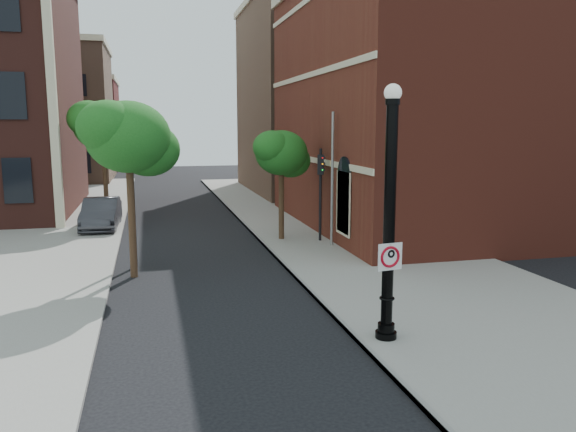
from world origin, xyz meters
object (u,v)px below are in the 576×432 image
object	(u,v)px
lamppost	(389,228)
no_parking_sign	(390,257)
traffic_signal_left	(131,170)
parked_car	(101,214)
traffic_signal_right	(321,180)

from	to	relation	value
lamppost	no_parking_sign	world-z (taller)	lamppost
lamppost	traffic_signal_left	xyz separation A→B (m)	(-5.95, 8.85, 0.78)
parked_car	traffic_signal_left	size ratio (longest dim) A/B	0.89
lamppost	parked_car	world-z (taller)	lamppost
lamppost	traffic_signal_right	size ratio (longest dim) A/B	1.46
traffic_signal_right	traffic_signal_left	bearing A→B (deg)	-141.04
no_parking_sign	parked_car	bearing A→B (deg)	105.46
lamppost	traffic_signal_right	distance (m)	11.50
no_parking_sign	traffic_signal_left	bearing A→B (deg)	114.85
no_parking_sign	parked_car	size ratio (longest dim) A/B	0.13
lamppost	no_parking_sign	xyz separation A→B (m)	(-0.02, -0.16, -0.65)
no_parking_sign	traffic_signal_right	bearing A→B (deg)	72.14
lamppost	traffic_signal_right	world-z (taller)	lamppost
parked_car	traffic_signal_left	distance (m)	8.93
parked_car	traffic_signal_left	xyz separation A→B (m)	(1.77, -8.30, 2.79)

